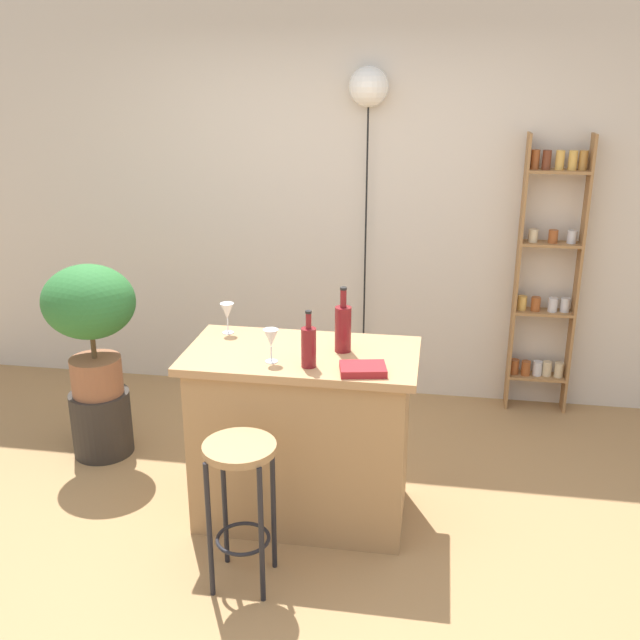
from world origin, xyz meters
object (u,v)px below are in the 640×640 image
object	(u,v)px
potted_plant	(90,313)
pendant_globe_light	(369,90)
spice_shelf	(547,278)
plant_stool	(102,423)
bottle_vinegar	(309,346)
bar_stool	(241,482)
wine_glass_left	(271,339)
wine_glass_center	(227,312)
cookbook	(363,369)
bottle_soda_blue	(343,327)

from	to	relation	value
potted_plant	pendant_globe_light	distance (m)	2.20
spice_shelf	potted_plant	bearing A→B (deg)	-158.16
plant_stool	bottle_vinegar	bearing A→B (deg)	-23.57
plant_stool	bottle_vinegar	xyz separation A→B (m)	(1.39, -0.61, 0.82)
bar_stool	potted_plant	xyz separation A→B (m)	(-1.16, 1.01, 0.38)
potted_plant	bottle_vinegar	distance (m)	1.52
potted_plant	spice_shelf	bearing A→B (deg)	21.84
bar_stool	spice_shelf	world-z (taller)	spice_shelf
bottle_vinegar	pendant_globe_light	world-z (taller)	pendant_globe_light
plant_stool	wine_glass_left	world-z (taller)	wine_glass_left
wine_glass_center	plant_stool	bearing A→B (deg)	165.41
bar_stool	cookbook	xyz separation A→B (m)	(0.49, 0.37, 0.42)
wine_glass_left	pendant_globe_light	size ratio (longest dim) A/B	0.07
wine_glass_center	wine_glass_left	bearing A→B (deg)	-47.87
cookbook	bottle_vinegar	bearing A→B (deg)	161.98
potted_plant	plant_stool	bearing A→B (deg)	-90.00
wine_glass_left	wine_glass_center	size ratio (longest dim) A/B	1.00
potted_plant	bottle_soda_blue	size ratio (longest dim) A/B	2.41
plant_stool	bottle_vinegar	size ratio (longest dim) A/B	1.44
wine_glass_left	spice_shelf	bearing A→B (deg)	48.38
potted_plant	wine_glass_center	xyz separation A→B (m)	(0.89, -0.23, 0.14)
bar_stool	bottle_vinegar	size ratio (longest dim) A/B	2.56
bar_stool	cookbook	bearing A→B (deg)	37.34
plant_stool	cookbook	xyz separation A→B (m)	(1.65, -0.64, 0.74)
wine_glass_center	pendant_globe_light	world-z (taller)	pendant_globe_light
wine_glass_center	cookbook	distance (m)	0.87
plant_stool	cookbook	size ratio (longest dim) A/B	1.89
plant_stool	pendant_globe_light	distance (m)	2.65
wine_glass_center	cookbook	world-z (taller)	wine_glass_center
plant_stool	spice_shelf	bearing A→B (deg)	21.84
potted_plant	wine_glass_center	world-z (taller)	potted_plant
potted_plant	wine_glass_left	distance (m)	1.35
bottle_vinegar	wine_glass_center	xyz separation A→B (m)	(-0.50, 0.38, 0.01)
bottle_vinegar	pendant_globe_light	size ratio (longest dim) A/B	0.12
potted_plant	bottle_vinegar	bearing A→B (deg)	-23.57
spice_shelf	bottle_vinegar	distance (m)	2.12
potted_plant	wine_glass_center	size ratio (longest dim) A/B	4.82
potted_plant	wine_glass_left	xyz separation A→B (m)	(1.21, -0.58, 0.14)
bar_stool	spice_shelf	xyz separation A→B (m)	(1.52, 2.09, 0.41)
bar_stool	bottle_vinegar	bearing A→B (deg)	60.15
bar_stool	plant_stool	bearing A→B (deg)	138.83
spice_shelf	wine_glass_center	xyz separation A→B (m)	(-1.78, -1.30, 0.10)
spice_shelf	wine_glass_left	distance (m)	2.21
potted_plant	cookbook	distance (m)	1.77
spice_shelf	potted_plant	world-z (taller)	spice_shelf
bottle_vinegar	wine_glass_left	distance (m)	0.19
bottle_vinegar	cookbook	bearing A→B (deg)	-6.91
bar_stool	bottle_soda_blue	world-z (taller)	bottle_soda_blue
wine_glass_left	pendant_globe_light	xyz separation A→B (m)	(0.27, 1.69, 1.07)
bottle_soda_blue	bottle_vinegar	size ratio (longest dim) A/B	1.19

